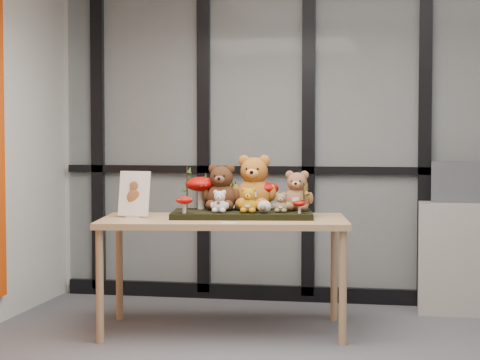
% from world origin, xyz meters
% --- Properties ---
extents(room_shell, '(5.00, 5.00, 5.00)m').
position_xyz_m(room_shell, '(0.00, 0.00, 1.68)').
color(room_shell, beige).
rests_on(room_shell, floor).
extents(glass_partition, '(4.90, 0.06, 2.78)m').
position_xyz_m(glass_partition, '(-0.00, 2.47, 1.42)').
color(glass_partition, '#2D383F').
rests_on(glass_partition, floor).
extents(display_table, '(1.75, 1.06, 0.77)m').
position_xyz_m(display_table, '(-0.89, 1.31, 0.70)').
color(display_table, tan).
rests_on(display_table, floor).
extents(diorama_tray, '(1.01, 0.61, 0.04)m').
position_xyz_m(diorama_tray, '(-0.78, 1.39, 0.79)').
color(diorama_tray, black).
rests_on(diorama_tray, display_table).
extents(bear_pooh_yellow, '(0.36, 0.33, 0.42)m').
position_xyz_m(bear_pooh_yellow, '(-0.72, 1.53, 1.02)').
color(bear_pooh_yellow, '#AF651F').
rests_on(bear_pooh_yellow, diorama_tray).
extents(bear_brown_medium, '(0.30, 0.28, 0.35)m').
position_xyz_m(bear_brown_medium, '(-0.94, 1.48, 0.99)').
color(bear_brown_medium, '#432413').
rests_on(bear_brown_medium, diorama_tray).
extents(bear_tan_back, '(0.26, 0.24, 0.30)m').
position_xyz_m(bear_tan_back, '(-0.42, 1.51, 0.96)').
color(bear_tan_back, '#94603D').
rests_on(bear_tan_back, diorama_tray).
extents(bear_small_yellow, '(0.16, 0.15, 0.19)m').
position_xyz_m(bear_small_yellow, '(-0.72, 1.28, 0.90)').
color(bear_small_yellow, '#C98111').
rests_on(bear_small_yellow, diorama_tray).
extents(bear_white_bow, '(0.14, 0.13, 0.17)m').
position_xyz_m(bear_white_bow, '(-0.91, 1.26, 0.89)').
color(bear_white_bow, silver).
rests_on(bear_white_bow, diorama_tray).
extents(bear_beige_small, '(0.13, 0.12, 0.15)m').
position_xyz_m(bear_beige_small, '(-0.51, 1.34, 0.88)').
color(bear_beige_small, olive).
rests_on(bear_beige_small, diorama_tray).
extents(plush_cream_hedgehog, '(0.08, 0.08, 0.09)m').
position_xyz_m(plush_cream_hedgehog, '(-0.61, 1.28, 0.86)').
color(plush_cream_hedgehog, beige).
rests_on(plush_cream_hedgehog, diorama_tray).
extents(mushroom_back_left, '(0.22, 0.22, 0.25)m').
position_xyz_m(mushroom_back_left, '(-1.10, 1.51, 0.94)').
color(mushroom_back_left, '#9A0704').
rests_on(mushroom_back_left, diorama_tray).
extents(mushroom_back_right, '(0.19, 0.19, 0.21)m').
position_xyz_m(mushroom_back_right, '(-0.65, 1.55, 0.92)').
color(mushroom_back_right, '#9A0704').
rests_on(mushroom_back_right, diorama_tray).
extents(mushroom_front_left, '(0.11, 0.11, 0.12)m').
position_xyz_m(mushroom_front_left, '(-1.13, 1.17, 0.87)').
color(mushroom_front_left, '#9A0704').
rests_on(mushroom_front_left, diorama_tray).
extents(mushroom_front_right, '(0.09, 0.09, 0.10)m').
position_xyz_m(mushroom_front_right, '(-0.38, 1.30, 0.86)').
color(mushroom_front_right, '#9A0704').
rests_on(mushroom_front_right, diorama_tray).
extents(sprig_green_far_left, '(0.05, 0.05, 0.30)m').
position_xyz_m(sprig_green_far_left, '(-1.18, 1.46, 0.96)').
color(sprig_green_far_left, black).
rests_on(sprig_green_far_left, diorama_tray).
extents(sprig_green_mid_left, '(0.05, 0.05, 0.25)m').
position_xyz_m(sprig_green_mid_left, '(-1.07, 1.53, 0.94)').
color(sprig_green_mid_left, black).
rests_on(sprig_green_mid_left, diorama_tray).
extents(sprig_dry_far_right, '(0.05, 0.05, 0.27)m').
position_xyz_m(sprig_dry_far_right, '(-0.41, 1.56, 0.95)').
color(sprig_dry_far_right, brown).
rests_on(sprig_dry_far_right, diorama_tray).
extents(sprig_dry_mid_right, '(0.05, 0.05, 0.19)m').
position_xyz_m(sprig_dry_mid_right, '(-0.37, 1.44, 0.91)').
color(sprig_dry_mid_right, brown).
rests_on(sprig_dry_mid_right, diorama_tray).
extents(sprig_green_centre, '(0.05, 0.05, 0.19)m').
position_xyz_m(sprig_green_centre, '(-0.86, 1.57, 0.91)').
color(sprig_green_centre, black).
rests_on(sprig_green_centre, diorama_tray).
extents(sign_holder, '(0.23, 0.08, 0.31)m').
position_xyz_m(sign_holder, '(-1.50, 1.24, 0.92)').
color(sign_holder, silver).
rests_on(sign_holder, display_table).
extents(label_card, '(0.09, 0.03, 0.00)m').
position_xyz_m(label_card, '(-0.79, 1.00, 0.77)').
color(label_card, white).
rests_on(label_card, display_table).
extents(cabinet, '(0.62, 0.36, 0.82)m').
position_xyz_m(cabinet, '(0.72, 2.25, 0.41)').
color(cabinet, gray).
rests_on(cabinet, floor).
extents(monitor, '(0.44, 0.05, 0.31)m').
position_xyz_m(monitor, '(0.72, 2.27, 0.98)').
color(monitor, '#4E5156').
rests_on(monitor, cabinet).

